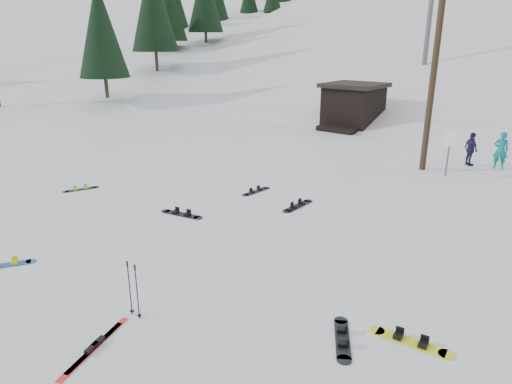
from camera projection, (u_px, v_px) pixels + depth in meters
The scene contains 18 objects.
ground at pixel (118, 283), 10.48m from camera, with size 200.00×200.00×0.00m, color silver.
ridge_left at pixel (249, 149), 70.82m from camera, with size 34.00×85.00×38.00m, color silver.
treeline_left at pixel (221, 81), 60.21m from camera, with size 20.00×64.00×10.00m, color black, non-canonical shape.
utility_pole at pixel (436, 56), 18.13m from camera, with size 2.00×0.26×9.00m.
trail_sign at pixel (449, 146), 18.25m from camera, with size 0.50×0.09×1.85m.
lift_hut at pixel (353, 106), 28.47m from camera, with size 3.40×4.10×2.75m.
lift_tower_near at pixel (431, 1), 32.49m from camera, with size 2.20×0.36×8.00m.
hero_snowboard at pixel (6, 265), 11.29m from camera, with size 0.82×1.23×0.10m.
hero_skis at pixel (95, 346), 8.28m from camera, with size 0.76×1.83×0.10m.
ski_poles at pixel (133, 289), 9.06m from camera, with size 0.33×0.09×1.19m.
board_scatter_a at pixel (182, 214), 14.54m from camera, with size 1.53×0.54×0.11m.
board_scatter_b at pixel (256, 191), 16.73m from camera, with size 0.34×1.38×0.10m.
board_scatter_c at pixel (81, 189), 16.97m from camera, with size 0.61×1.23×0.09m.
board_scatter_d at pixel (342, 338), 8.51m from camera, with size 0.89×1.27×0.10m.
board_scatter_e at pixel (410, 341), 8.42m from camera, with size 1.55×0.41×0.11m.
board_scatter_f at pixel (298, 206), 15.27m from camera, with size 0.29×1.57×0.11m.
skier_teal at pixel (501, 150), 19.52m from camera, with size 0.59×0.39×1.61m, color #0B7671.
skier_navy at pixel (471, 149), 20.01m from camera, with size 0.87×0.36×1.48m, color #1F1C46.
Camera 1 is at (8.29, -5.22, 5.33)m, focal length 32.00 mm.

